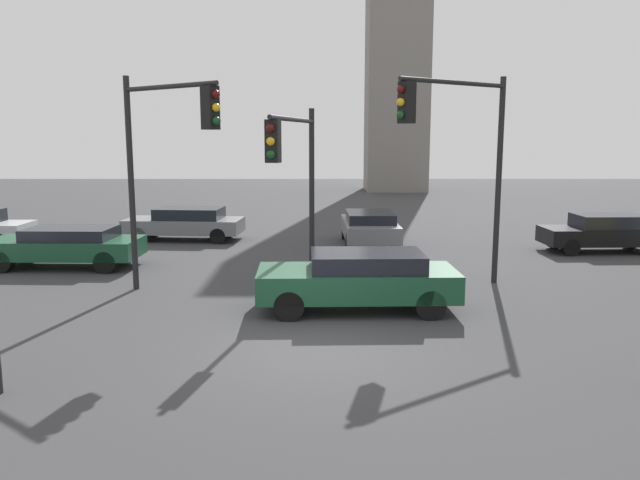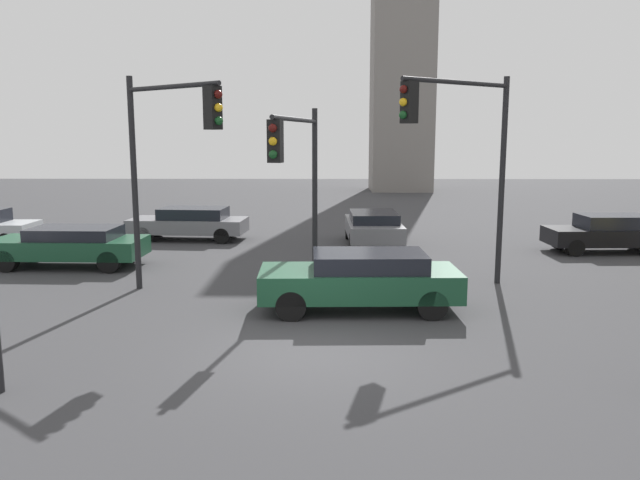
% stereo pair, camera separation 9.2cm
% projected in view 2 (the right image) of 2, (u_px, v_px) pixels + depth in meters
% --- Properties ---
extents(ground_plane, '(100.40, 100.40, 0.00)m').
position_uv_depth(ground_plane, '(315.00, 350.00, 12.21)').
color(ground_plane, '#38383A').
extents(traffic_light_0, '(2.86, 2.26, 5.71)m').
position_uv_depth(traffic_light_0, '(169.00, 142.00, 15.56)').
color(traffic_light_0, black).
rests_on(traffic_light_0, ground_plane).
extents(traffic_light_2, '(3.26, 2.41, 5.76)m').
position_uv_depth(traffic_light_2, '(461.00, 138.00, 16.15)').
color(traffic_light_2, black).
rests_on(traffic_light_2, ground_plane).
extents(traffic_light_4, '(1.12, 4.29, 4.97)m').
position_uv_depth(traffic_light_4, '(297.00, 161.00, 16.51)').
color(traffic_light_4, black).
rests_on(traffic_light_4, ground_plane).
extents(car_1, '(4.78, 2.23, 1.31)m').
position_uv_depth(car_1, '(190.00, 223.00, 25.17)').
color(car_1, slate).
rests_on(car_1, ground_plane).
extents(car_3, '(4.82, 2.08, 1.29)m').
position_uv_depth(car_3, '(70.00, 245.00, 19.91)').
color(car_3, '#19472D').
rests_on(car_3, ground_plane).
extents(car_5, '(4.80, 2.04, 1.42)m').
position_uv_depth(car_5, '(361.00, 279.00, 14.89)').
color(car_5, '#19472D').
rests_on(car_5, ground_plane).
extents(car_6, '(2.04, 4.33, 1.32)m').
position_uv_depth(car_6, '(373.00, 227.00, 23.83)').
color(car_6, slate).
rests_on(car_6, ground_plane).
extents(car_7, '(4.32, 1.84, 1.37)m').
position_uv_depth(car_7, '(609.00, 233.00, 22.41)').
color(car_7, black).
rests_on(car_7, ground_plane).
extents(skyline_tower, '(4.58, 4.58, 25.04)m').
position_uv_depth(skyline_tower, '(403.00, 24.00, 46.66)').
color(skyline_tower, gray).
rests_on(skyline_tower, ground_plane).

